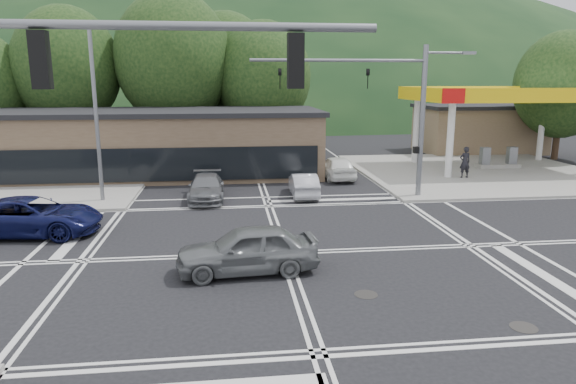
{
  "coord_description": "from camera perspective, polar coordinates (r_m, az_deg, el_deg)",
  "views": [
    {
      "loc": [
        -1.99,
        -17.88,
        6.27
      ],
      "look_at": [
        0.62,
        4.08,
        1.4
      ],
      "focal_mm": 32.0,
      "sensor_mm": 36.0,
      "label": 1
    }
  ],
  "objects": [
    {
      "name": "sidewalk_ne",
      "position": [
        37.53,
        20.28,
        2.14
      ],
      "size": [
        16.0,
        16.0,
        0.15
      ],
      "primitive_type": "cube",
      "color": "gray",
      "rests_on": "ground"
    },
    {
      "name": "car_blue_west",
      "position": [
        23.52,
        -26.64,
        -2.44
      ],
      "size": [
        5.8,
        3.08,
        1.55
      ],
      "primitive_type": "imported",
      "rotation": [
        0.0,
        0.0,
        1.48
      ],
      "color": "#0E1240",
      "rests_on": "ground"
    },
    {
      "name": "car_northbound",
      "position": [
        27.49,
        -9.06,
        0.48
      ],
      "size": [
        1.84,
        4.52,
        1.31
      ],
      "primitive_type": "imported",
      "rotation": [
        0.0,
        0.0,
        0.0
      ],
      "color": "slate",
      "rests_on": "ground"
    },
    {
      "name": "car_queue_b",
      "position": [
        33.1,
        5.46,
        2.76
      ],
      "size": [
        1.9,
        4.44,
        1.49
      ],
      "primitive_type": "imported",
      "rotation": [
        0.0,
        0.0,
        3.17
      ],
      "color": "white",
      "rests_on": "ground"
    },
    {
      "name": "commercial_row",
      "position": [
        35.65,
        -16.49,
        5.03
      ],
      "size": [
        24.0,
        8.0,
        4.0
      ],
      "primitive_type": "cube",
      "color": "brown",
      "rests_on": "ground"
    },
    {
      "name": "hill_north",
      "position": [
        108.08,
        -5.78,
        9.04
      ],
      "size": [
        252.0,
        126.0,
        140.0
      ],
      "primitive_type": "ellipsoid",
      "color": "black",
      "rests_on": "ground"
    },
    {
      "name": "sidewalk_nw",
      "position": [
        35.9,
        -27.9,
        1.03
      ],
      "size": [
        16.0,
        16.0,
        0.15
      ],
      "primitive_type": "cube",
      "color": "gray",
      "rests_on": "ground"
    },
    {
      "name": "ground",
      "position": [
        19.05,
        -0.4,
        -6.8
      ],
      "size": [
        120.0,
        120.0,
        0.0
      ],
      "primitive_type": "plane",
      "color": "black",
      "rests_on": "ground"
    },
    {
      "name": "tree_n_b",
      "position": [
        42.1,
        -12.62,
        14.2
      ],
      "size": [
        9.0,
        9.0,
        12.98
      ],
      "color": "#382619",
      "rests_on": "ground"
    },
    {
      "name": "convenience_store",
      "position": [
        48.39,
        20.43,
        6.47
      ],
      "size": [
        10.0,
        6.0,
        3.8
      ],
      "primitive_type": "cube",
      "color": "#846B4F",
      "rests_on": "ground"
    },
    {
      "name": "car_grey_center",
      "position": [
        17.05,
        -4.55,
        -6.37
      ],
      "size": [
        4.79,
        2.24,
        1.59
      ],
      "primitive_type": "imported",
      "rotation": [
        0.0,
        0.0,
        -1.49
      ],
      "color": "slate",
      "rests_on": "ground"
    },
    {
      "name": "car_queue_a",
      "position": [
        28.05,
        1.75,
        0.83
      ],
      "size": [
        1.46,
        3.91,
        1.28
      ],
      "primitive_type": "imported",
      "rotation": [
        0.0,
        0.0,
        3.11
      ],
      "color": "#AAACB2",
      "rests_on": "ground"
    },
    {
      "name": "signal_mast_ne",
      "position": [
        27.6,
        12.31,
        9.65
      ],
      "size": [
        11.65,
        0.3,
        8.0
      ],
      "color": "slate",
      "rests_on": "ground"
    },
    {
      "name": "tree_n_e",
      "position": [
        45.89,
        -6.97,
        13.42
      ],
      "size": [
        8.4,
        8.4,
        11.98
      ],
      "color": "#382619",
      "rests_on": "ground"
    },
    {
      "name": "streetlight_nw",
      "position": [
        27.67,
        -20.51,
        9.12
      ],
      "size": [
        2.5,
        0.25,
        9.0
      ],
      "color": "slate",
      "rests_on": "ground"
    },
    {
      "name": "tree_n_c",
      "position": [
        41.99,
        -2.75,
        12.71
      ],
      "size": [
        7.6,
        7.6,
        10.87
      ],
      "color": "#382619",
      "rests_on": "ground"
    },
    {
      "name": "gas_station_canopy",
      "position": [
        38.85,
        22.82,
        9.66
      ],
      "size": [
        12.32,
        8.34,
        5.75
      ],
      "color": "silver",
      "rests_on": "ground"
    },
    {
      "name": "pedestrian",
      "position": [
        34.34,
        19.06,
        3.15
      ],
      "size": [
        0.77,
        0.54,
        1.98
      ],
      "primitive_type": "imported",
      "rotation": [
        0.0,
        0.0,
        3.24
      ],
      "color": "black",
      "rests_on": "sidewalk_ne"
    },
    {
      "name": "tree_n_a",
      "position": [
        43.58,
        -23.36,
        12.58
      ],
      "size": [
        8.0,
        8.0,
        11.75
      ],
      "color": "#382619",
      "rests_on": "ground"
    },
    {
      "name": "tree_ne",
      "position": [
        45.94,
        28.19,
        10.45
      ],
      "size": [
        7.2,
        7.2,
        9.99
      ],
      "color": "#382619",
      "rests_on": "ground"
    }
  ]
}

